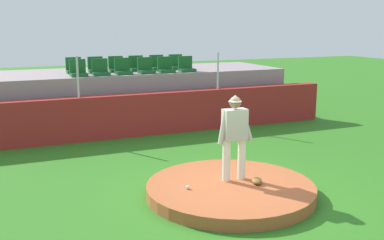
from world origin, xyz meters
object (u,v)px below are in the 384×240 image
object	(u,v)px
fielding_glove	(257,181)
stadium_chair_7	(96,67)
stadium_chair_4	(166,67)
stadium_chair_11	(176,64)
baseball	(188,187)
stadium_chair_5	(186,67)
stadium_chair_1	(101,70)
stadium_chair_9	(137,66)
stadium_chair_6	(74,68)
stadium_chair_3	(146,68)
stadium_chair_0	(78,71)
stadium_chair_2	(123,69)
stadium_chair_8	(116,67)
stadium_chair_10	(157,65)
pitcher	(235,131)

from	to	relation	value
fielding_glove	stadium_chair_7	bearing A→B (deg)	-143.05
stadium_chair_4	stadium_chair_11	distance (m)	1.16
baseball	stadium_chair_5	bearing A→B (deg)	67.72
stadium_chair_1	stadium_chair_9	xyz separation A→B (m)	(1.40, 0.89, 0.00)
stadium_chair_6	stadium_chair_7	size ratio (longest dim) A/B	1.00
baseball	stadium_chair_11	distance (m)	7.95
stadium_chair_9	stadium_chair_7	bearing A→B (deg)	-1.38
stadium_chair_1	stadium_chair_9	size ratio (longest dim) A/B	1.00
stadium_chair_3	stadium_chair_5	distance (m)	1.39
fielding_glove	stadium_chair_6	world-z (taller)	stadium_chair_6
baseball	stadium_chair_0	distance (m)	6.64
stadium_chair_9	fielding_glove	bearing A→B (deg)	91.22
stadium_chair_4	stadium_chair_6	size ratio (longest dim) A/B	1.00
stadium_chair_0	stadium_chair_9	distance (m)	2.26
stadium_chair_7	stadium_chair_11	bearing A→B (deg)	-179.69
fielding_glove	stadium_chair_2	bearing A→B (deg)	-147.08
stadium_chair_1	stadium_chair_4	world-z (taller)	same
baseball	stadium_chair_7	bearing A→B (deg)	91.32
stadium_chair_6	stadium_chair_8	size ratio (longest dim) A/B	1.00
fielding_glove	stadium_chair_11	size ratio (longest dim) A/B	0.60
baseball	stadium_chair_6	xyz separation A→B (m)	(-0.86, 7.31, 1.62)
stadium_chair_10	stadium_chair_11	size ratio (longest dim) A/B	1.00
fielding_glove	stadium_chair_5	world-z (taller)	stadium_chair_5
stadium_chair_1	stadium_chair_9	world-z (taller)	same
stadium_chair_7	stadium_chair_9	world-z (taller)	same
pitcher	stadium_chair_4	xyz separation A→B (m)	(0.86, 6.29, 0.67)
baseball	stadium_chair_8	size ratio (longest dim) A/B	0.15
stadium_chair_1	stadium_chair_8	distance (m)	1.14
stadium_chair_7	stadium_chair_8	xyz separation A→B (m)	(0.67, -0.03, 0.00)
stadium_chair_4	stadium_chair_7	size ratio (longest dim) A/B	1.00
fielding_glove	stadium_chair_6	distance (m)	8.04
stadium_chair_4	stadium_chair_5	bearing A→B (deg)	178.00
pitcher	stadium_chair_5	bearing A→B (deg)	77.58
stadium_chair_4	stadium_chair_10	world-z (taller)	same
stadium_chair_11	baseball	bearing A→B (deg)	70.21
stadium_chair_0	stadium_chair_3	bearing A→B (deg)	-179.57
stadium_chair_4	stadium_chair_8	world-z (taller)	same
stadium_chair_8	stadium_chair_6	bearing A→B (deg)	-1.40
stadium_chair_5	stadium_chair_6	xyz separation A→B (m)	(-3.48, 0.91, 0.00)
stadium_chair_5	stadium_chair_3	bearing A→B (deg)	-0.10
stadium_chair_9	stadium_chair_10	xyz separation A→B (m)	(0.74, 0.04, 0.00)
fielding_glove	stadium_chair_6	size ratio (longest dim) A/B	0.60
stadium_chair_5	stadium_chair_11	bearing A→B (deg)	-90.89
fielding_glove	pitcher	bearing A→B (deg)	-116.21
stadium_chair_0	stadium_chair_9	xyz separation A→B (m)	(2.07, 0.89, 0.00)
stadium_chair_8	stadium_chair_4	bearing A→B (deg)	148.77
stadium_chair_6	stadium_chair_10	distance (m)	2.79
stadium_chair_0	stadium_chair_1	size ratio (longest dim) A/B	1.00
pitcher	stadium_chair_0	distance (m)	6.58
stadium_chair_4	stadium_chair_1	bearing A→B (deg)	0.97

